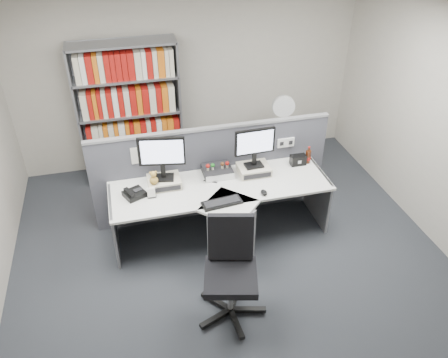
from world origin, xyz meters
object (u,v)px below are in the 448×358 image
object	(u,v)px
monitor_right	(255,145)
desk_phone	(134,194)
monitor_left	(162,155)
filing_cabinet	(280,151)
office_chair	(231,267)
mouse	(264,193)
keyboard	(222,203)
desk_calendar	(151,193)
cola_bottle	(308,157)
speaker	(298,160)
shelving_unit	(130,115)
desk	(225,214)
desk_fan	(283,109)
desktop_pc	(217,171)

from	to	relation	value
monitor_right	desk_phone	world-z (taller)	monitor_right
monitor_left	monitor_right	distance (m)	1.10
filing_cabinet	office_chair	distance (m)	2.75
desk_phone	mouse	bearing A→B (deg)	-12.54
keyboard	desk_calendar	xyz separation A→B (m)	(-0.74, 0.32, 0.04)
cola_bottle	keyboard	bearing A→B (deg)	-155.62
office_chair	speaker	bearing A→B (deg)	48.17
desk_phone	office_chair	distance (m)	1.47
desk_phone	shelving_unit	distance (m)	1.61
desk	monitor_left	distance (m)	1.01
cola_bottle	shelving_unit	world-z (taller)	shelving_unit
desk_fan	speaker	bearing A→B (deg)	-98.36
desk_calendar	cola_bottle	world-z (taller)	cola_bottle
desk_phone	cola_bottle	bearing A→B (deg)	5.03
desktop_pc	desk_fan	distance (m)	1.53
monitor_left	speaker	distance (m)	1.74
filing_cabinet	desk_fan	distance (m)	0.68
monitor_left	desk_fan	bearing A→B (deg)	28.88
monitor_right	desk_fan	xyz separation A→B (m)	(0.74, 1.02, -0.09)
desktop_pc	office_chair	xyz separation A→B (m)	(-0.21, -1.42, -0.19)
monitor_left	speaker	world-z (taller)	monitor_left
desk	desk_calendar	size ratio (longest dim) A/B	21.98
speaker	shelving_unit	bearing A→B (deg)	144.21
desk_fan	desk	bearing A→B (deg)	-130.62
office_chair	desk	bearing A→B (deg)	78.78
desk_calendar	speaker	world-z (taller)	speaker
cola_bottle	desk_fan	world-z (taller)	desk_fan
monitor_right	speaker	size ratio (longest dim) A/B	2.58
desk_phone	desk_fan	size ratio (longest dim) A/B	0.54
keyboard	office_chair	distance (m)	0.85
desktop_pc	desk_phone	xyz separation A→B (m)	(-1.02, -0.21, -0.01)
desk	monitor_right	size ratio (longest dim) A/B	5.18
monitor_right	desktop_pc	size ratio (longest dim) A/B	1.44
desk_fan	monitor_right	bearing A→B (deg)	-126.12
speaker	filing_cabinet	xyz separation A→B (m)	(0.14, 0.96, -0.43)
monitor_left	filing_cabinet	xyz separation A→B (m)	(1.84, 1.02, -0.79)
monitor_left	desk_fan	distance (m)	2.11
mouse	speaker	xyz separation A→B (m)	(0.62, 0.51, 0.04)
mouse	desk	bearing A→B (deg)	171.08
desk_phone	desk_fan	xyz separation A→B (m)	(2.21, 1.15, 0.28)
shelving_unit	desk_calendar	bearing A→B (deg)	-87.05
desk_phone	desktop_pc	bearing A→B (deg)	11.35
desk_phone	office_chair	world-z (taller)	office_chair
desk_phone	office_chair	bearing A→B (deg)	-56.05
mouse	shelving_unit	distance (m)	2.35
desk_calendar	speaker	distance (m)	1.89
monitor_right	desk_phone	distance (m)	1.51
monitor_right	mouse	size ratio (longest dim) A/B	4.47
shelving_unit	desk	bearing A→B (deg)	-64.04
desk_calendar	keyboard	bearing A→B (deg)	-23.27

